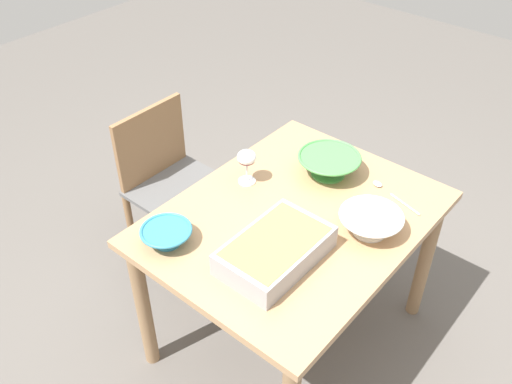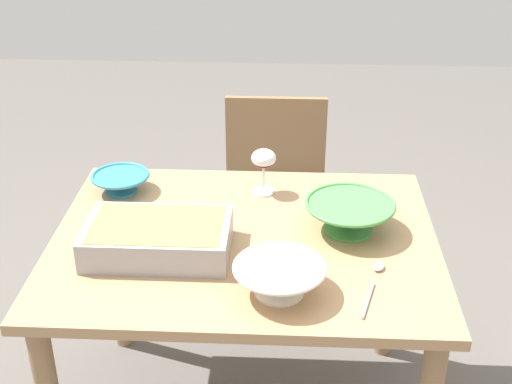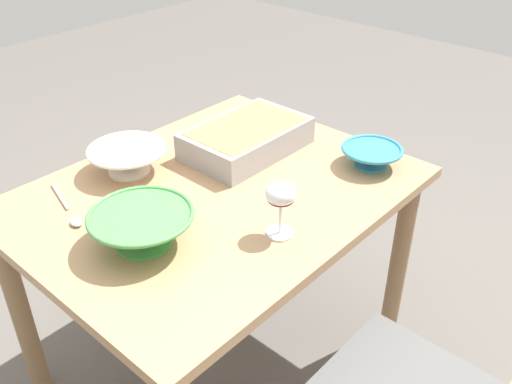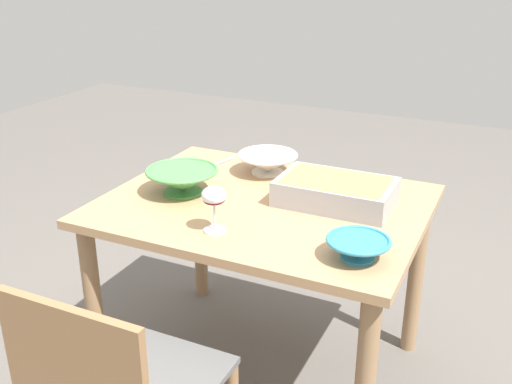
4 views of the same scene
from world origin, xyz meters
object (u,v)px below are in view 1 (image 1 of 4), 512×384
object	(u,v)px
casserole_dish	(275,249)
serving_spoon	(387,191)
mixing_bowl	(329,164)
small_bowl	(370,222)
chair	(172,181)
serving_bowl	(167,235)
wine_glass	(247,159)
dining_table	(293,236)

from	to	relation	value
casserole_dish	serving_spoon	distance (m)	0.60
mixing_bowl	small_bowl	xyz separation A→B (m)	(-0.20, -0.32, -0.01)
chair	small_bowl	bearing A→B (deg)	-88.02
chair	serving_bowl	bearing A→B (deg)	-132.49
wine_glass	small_bowl	size ratio (longest dim) A/B	0.64
mixing_bowl	serving_bowl	world-z (taller)	mixing_bowl
wine_glass	serving_spoon	world-z (taller)	wine_glass
wine_glass	serving_spoon	bearing A→B (deg)	-56.83
mixing_bowl	serving_bowl	bearing A→B (deg)	163.88
serving_spoon	mixing_bowl	bearing A→B (deg)	101.88
serving_bowl	serving_spoon	bearing A→B (deg)	-30.68
dining_table	wine_glass	world-z (taller)	wine_glass
wine_glass	casserole_dish	distance (m)	0.47
small_bowl	serving_bowl	size ratio (longest dim) A/B	1.26
small_bowl	mixing_bowl	bearing A→B (deg)	58.32
chair	serving_bowl	size ratio (longest dim) A/B	4.29
wine_glass	casserole_dish	size ratio (longest dim) A/B	0.38
chair	serving_spoon	distance (m)	1.07
wine_glass	casserole_dish	world-z (taller)	wine_glass
chair	serving_spoon	xyz separation A→B (m)	(0.29, -0.99, 0.27)
small_bowl	serving_spoon	size ratio (longest dim) A/B	0.96
mixing_bowl	serving_spoon	bearing A→B (deg)	-78.12
wine_glass	mixing_bowl	xyz separation A→B (m)	(0.26, -0.23, -0.06)
casserole_dish	mixing_bowl	distance (m)	0.56
chair	serving_spoon	world-z (taller)	chair
wine_glass	serving_bowl	distance (m)	0.47
small_bowl	serving_bowl	bearing A→B (deg)	134.74
dining_table	chair	bearing A→B (deg)	85.00
dining_table	mixing_bowl	xyz separation A→B (m)	(0.30, 0.05, 0.16)
chair	serving_bowl	world-z (taller)	chair
dining_table	serving_spoon	bearing A→B (deg)	-28.98
chair	mixing_bowl	size ratio (longest dim) A/B	3.07
serving_bowl	dining_table	bearing A→B (deg)	-32.09
small_bowl	serving_bowl	distance (m)	0.75
wine_glass	casserole_dish	xyz separation A→B (m)	(-0.28, -0.37, -0.06)
wine_glass	serving_bowl	world-z (taller)	wine_glass
serving_spoon	serving_bowl	bearing A→B (deg)	149.32
chair	mixing_bowl	distance (m)	0.84
chair	serving_spoon	size ratio (longest dim) A/B	3.26
wine_glass	dining_table	bearing A→B (deg)	-98.95
mixing_bowl	small_bowl	world-z (taller)	mixing_bowl
small_bowl	serving_bowl	world-z (taller)	small_bowl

